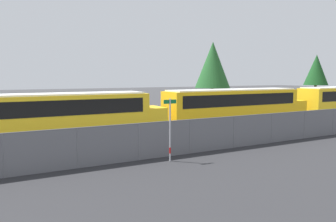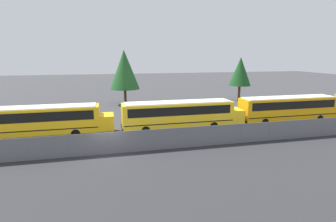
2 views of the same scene
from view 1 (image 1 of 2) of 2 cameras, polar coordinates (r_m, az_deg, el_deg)
school_bus_2 at (r=21.61m, az=-18.88°, el=-0.51°), size 13.91×2.53×3.17m
school_bus_3 at (r=27.98m, az=11.78°, el=1.11°), size 13.91×2.53×3.17m
street_sign at (r=16.17m, az=0.35°, el=-3.06°), size 0.70×0.09×3.13m
tree_0 at (r=61.06m, az=24.41°, el=6.52°), size 3.95×3.95×7.89m
tree_1 at (r=47.21m, az=7.79°, el=7.95°), size 5.00×5.00×9.09m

